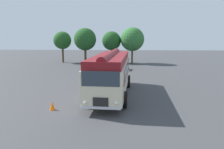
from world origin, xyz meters
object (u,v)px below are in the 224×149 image
(car_near_left, at_px, (96,63))
(traffic_cone, at_px, (52,106))
(vintage_bus, at_px, (111,72))
(car_mid_left, at_px, (115,64))

(car_near_left, height_order, traffic_cone, car_near_left)
(car_near_left, relative_size, traffic_cone, 7.89)
(vintage_bus, bearing_deg, car_mid_left, 91.33)
(vintage_bus, relative_size, car_mid_left, 2.34)
(car_mid_left, bearing_deg, vintage_bus, -88.67)
(car_near_left, bearing_deg, car_mid_left, -11.31)
(vintage_bus, height_order, traffic_cone, vintage_bus)
(car_mid_left, bearing_deg, car_near_left, 168.69)
(traffic_cone, bearing_deg, vintage_bus, 47.95)
(vintage_bus, relative_size, traffic_cone, 18.63)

